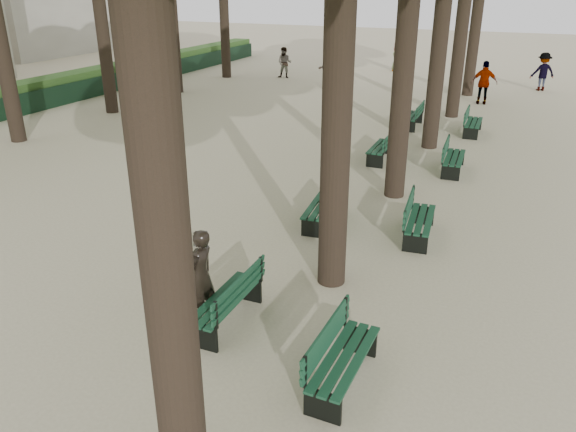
% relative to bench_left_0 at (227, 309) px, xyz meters
% --- Properties ---
extents(ground, '(120.00, 120.00, 0.00)m').
position_rel_bench_left_0_xyz_m(ground, '(-0.37, -0.98, -0.27)').
color(ground, '#BCB18E').
rests_on(ground, ground).
extents(bench_left_0, '(0.58, 1.80, 0.92)m').
position_rel_bench_left_0_xyz_m(bench_left_0, '(0.00, 0.00, 0.00)').
color(bench_left_0, black).
rests_on(bench_left_0, ground).
extents(bench_left_1, '(0.76, 1.85, 0.92)m').
position_rel_bench_left_0_xyz_m(bench_left_1, '(-0.00, 4.51, 0.00)').
color(bench_left_1, black).
rests_on(bench_left_1, ground).
extents(bench_left_2, '(0.60, 1.81, 0.92)m').
position_rel_bench_left_0_xyz_m(bench_left_2, '(-0.00, 9.89, 0.00)').
color(bench_left_2, black).
rests_on(bench_left_2, ground).
extents(bench_left_3, '(0.62, 1.82, 0.92)m').
position_rel_bench_left_0_xyz_m(bench_left_3, '(-0.00, 14.53, 0.00)').
color(bench_left_3, black).
rests_on(bench_left_3, ground).
extents(bench_right_0, '(0.61, 1.81, 0.92)m').
position_rel_bench_left_0_xyz_m(bench_right_0, '(2.27, -0.69, 0.00)').
color(bench_right_0, black).
rests_on(bench_right_0, ground).
extents(bench_right_1, '(0.74, 1.85, 0.92)m').
position_rel_bench_left_0_xyz_m(bench_right_1, '(2.27, 4.64, 0.00)').
color(bench_right_1, black).
rests_on(bench_right_1, ground).
extents(bench_right_2, '(0.67, 1.83, 0.92)m').
position_rel_bench_left_0_xyz_m(bench_right_2, '(2.27, 9.63, 0.00)').
color(bench_right_2, black).
rests_on(bench_right_2, ground).
extents(bench_right_3, '(0.62, 1.81, 0.92)m').
position_rel_bench_left_0_xyz_m(bench_right_3, '(2.27, 14.38, 0.00)').
color(bench_right_3, black).
rests_on(bench_right_3, ground).
extents(man_with_map, '(0.62, 0.67, 1.63)m').
position_rel_bench_left_0_xyz_m(man_with_map, '(-0.45, -0.02, 0.54)').
color(man_with_map, black).
rests_on(man_with_map, ground).
extents(pedestrian_e, '(0.98, 1.72, 1.84)m').
position_rel_bench_left_0_xyz_m(pedestrian_e, '(-5.82, 21.74, 0.65)').
color(pedestrian_e, '#262628').
rests_on(pedestrian_e, ground).
extents(pedestrian_b, '(1.26, 0.86, 1.88)m').
position_rel_bench_left_0_xyz_m(pedestrian_b, '(4.39, 24.81, 0.67)').
color(pedestrian_b, '#262628').
rests_on(pedestrian_b, ground).
extents(pedestrian_a, '(0.87, 0.44, 1.71)m').
position_rel_bench_left_0_xyz_m(pedestrian_a, '(-9.16, 23.08, 0.58)').
color(pedestrian_a, '#262628').
rests_on(pedestrian_a, ground).
extents(pedestrian_d, '(0.39, 0.85, 1.70)m').
position_rel_bench_left_0_xyz_m(pedestrian_d, '(-3.91, 28.21, 0.58)').
color(pedestrian_d, '#262628').
rests_on(pedestrian_d, ground).
extents(pedestrian_c, '(1.18, 0.56, 1.93)m').
position_rel_bench_left_0_xyz_m(pedestrian_c, '(2.01, 20.09, 0.69)').
color(pedestrian_c, '#262628').
rests_on(pedestrian_c, ground).
extents(fence, '(0.08, 42.00, 0.90)m').
position_rel_bench_left_0_xyz_m(fence, '(-15.37, 10.02, 0.18)').
color(fence, black).
rests_on(fence, ground).
extents(hedge, '(1.20, 42.00, 1.20)m').
position_rel_bench_left_0_xyz_m(hedge, '(-16.07, 10.02, 0.33)').
color(hedge, '#244919').
rests_on(hedge, ground).
extents(building_far, '(12.00, 16.00, 7.00)m').
position_rel_bench_left_0_xyz_m(building_far, '(-33.37, 29.02, 3.23)').
color(building_far, '#B7B2A3').
rests_on(building_far, ground).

